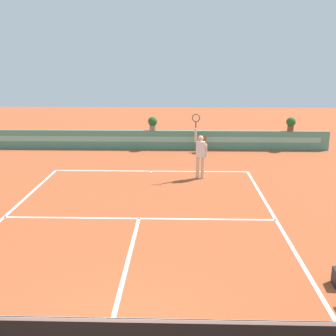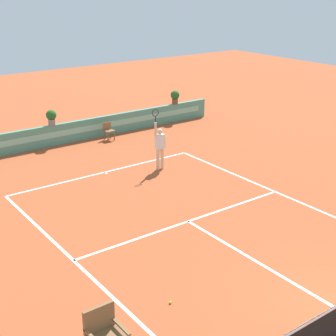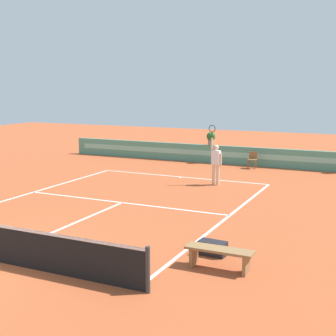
{
  "view_description": "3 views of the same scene",
  "coord_description": "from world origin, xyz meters",
  "px_view_note": "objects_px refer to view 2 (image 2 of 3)",
  "views": [
    {
      "loc": [
        1.22,
        -5.44,
        4.69
      ],
      "look_at": [
        0.82,
        8.63,
        1.0
      ],
      "focal_mm": 44.98,
      "sensor_mm": 36.0,
      "label": 1
    },
    {
      "loc": [
        -9.24,
        -5.1,
        7.44
      ],
      "look_at": [
        0.82,
        8.63,
        1.0
      ],
      "focal_mm": 53.93,
      "sensor_mm": 36.0,
      "label": 2
    },
    {
      "loc": [
        8.67,
        -8.1,
        4.19
      ],
      "look_at": [
        0.82,
        8.63,
        1.0
      ],
      "focal_mm": 50.54,
      "sensor_mm": 36.0,
      "label": 3
    }
  ],
  "objects_px": {
    "tennis_ball_near_baseline": "(170,302)",
    "potted_plant_far_right": "(175,96)",
    "ball_kid_chair": "(108,130)",
    "tennis_player": "(160,145)",
    "potted_plant_centre": "(51,117)"
  },
  "relations": [
    {
      "from": "tennis_ball_near_baseline",
      "to": "potted_plant_far_right",
      "type": "relative_size",
      "value": 0.09
    },
    {
      "from": "ball_kid_chair",
      "to": "tennis_player",
      "type": "bearing_deg",
      "value": -93.92
    },
    {
      "from": "ball_kid_chair",
      "to": "tennis_ball_near_baseline",
      "type": "height_order",
      "value": "ball_kid_chair"
    },
    {
      "from": "ball_kid_chair",
      "to": "potted_plant_centre",
      "type": "bearing_deg",
      "value": 164.12
    },
    {
      "from": "ball_kid_chair",
      "to": "potted_plant_far_right",
      "type": "xyz_separation_m",
      "value": [
        4.61,
        0.73,
        0.93
      ]
    },
    {
      "from": "potted_plant_far_right",
      "to": "ball_kid_chair",
      "type": "bearing_deg",
      "value": -170.98
    },
    {
      "from": "potted_plant_centre",
      "to": "potted_plant_far_right",
      "type": "bearing_deg",
      "value": 0.0
    },
    {
      "from": "tennis_player",
      "to": "tennis_ball_near_baseline",
      "type": "bearing_deg",
      "value": -123.8
    },
    {
      "from": "tennis_ball_near_baseline",
      "to": "potted_plant_far_right",
      "type": "xyz_separation_m",
      "value": [
        10.07,
        13.2,
        1.38
      ]
    },
    {
      "from": "ball_kid_chair",
      "to": "tennis_player",
      "type": "distance_m",
      "value": 4.84
    },
    {
      "from": "tennis_ball_near_baseline",
      "to": "potted_plant_centre",
      "type": "distance_m",
      "value": 13.59
    },
    {
      "from": "ball_kid_chair",
      "to": "tennis_ball_near_baseline",
      "type": "xyz_separation_m",
      "value": [
        -5.46,
        -12.47,
        -0.44
      ]
    },
    {
      "from": "potted_plant_far_right",
      "to": "tennis_player",
      "type": "bearing_deg",
      "value": -131.75
    },
    {
      "from": "ball_kid_chair",
      "to": "tennis_ball_near_baseline",
      "type": "distance_m",
      "value": 13.62
    },
    {
      "from": "tennis_ball_near_baseline",
      "to": "potted_plant_centre",
      "type": "height_order",
      "value": "potted_plant_centre"
    }
  ]
}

